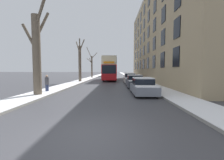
{
  "coord_description": "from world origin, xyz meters",
  "views": [
    {
      "loc": [
        0.84,
        -4.56,
        2.01
      ],
      "look_at": [
        0.33,
        19.96,
        0.4
      ],
      "focal_mm": 24.0,
      "sensor_mm": 36.0,
      "label": 1
    }
  ],
  "objects": [
    {
      "name": "sidewalk_right",
      "position": [
        5.31,
        53.0,
        0.08
      ],
      "size": [
        2.19,
        130.0,
        0.16
      ],
      "color": "gray",
      "rests_on": "ground"
    },
    {
      "name": "bare_tree_left_2",
      "position": [
        -5.13,
        33.5,
        3.23
      ],
      "size": [
        2.91,
        2.49,
        7.72
      ],
      "color": "brown",
      "rests_on": "ground"
    },
    {
      "name": "parked_car_0",
      "position": [
        3.14,
        7.7,
        0.65
      ],
      "size": [
        1.76,
        3.98,
        1.41
      ],
      "color": "slate",
      "rests_on": "ground"
    },
    {
      "name": "parked_car_2",
      "position": [
        3.14,
        18.85,
        0.71
      ],
      "size": [
        1.76,
        4.1,
        1.55
      ],
      "color": "silver",
      "rests_on": "ground"
    },
    {
      "name": "oncoming_van",
      "position": [
        -2.14,
        44.31,
        1.35
      ],
      "size": [
        1.92,
        5.18,
        2.5
      ],
      "color": "white",
      "rests_on": "ground"
    },
    {
      "name": "sidewalk_left",
      "position": [
        -5.31,
        53.0,
        0.08
      ],
      "size": [
        2.19,
        130.0,
        0.16
      ],
      "color": "gray",
      "rests_on": "ground"
    },
    {
      "name": "ground_plane",
      "position": [
        0.0,
        0.0,
        0.0
      ],
      "size": [
        320.0,
        320.0,
        0.0
      ],
      "primitive_type": "plane",
      "color": "#424247"
    },
    {
      "name": "bare_tree_left_0",
      "position": [
        -5.09,
        6.74,
        3.38
      ],
      "size": [
        2.42,
        1.93,
        7.6
      ],
      "color": "brown",
      "rests_on": "ground"
    },
    {
      "name": "double_decker_bus",
      "position": [
        -0.16,
        25.83,
        2.51
      ],
      "size": [
        2.58,
        11.78,
        4.43
      ],
      "color": "red",
      "rests_on": "ground"
    },
    {
      "name": "pedestrian_left_sidewalk",
      "position": [
        -5.19,
        8.49,
        0.87
      ],
      "size": [
        0.35,
        0.35,
        1.59
      ],
      "rotation": [
        0.0,
        0.0,
        1.17
      ],
      "color": "navy",
      "rests_on": "ground"
    },
    {
      "name": "parked_car_1",
      "position": [
        3.14,
        13.04,
        0.68
      ],
      "size": [
        1.84,
        4.3,
        1.47
      ],
      "color": "#474C56",
      "rests_on": "ground"
    },
    {
      "name": "bare_tree_left_1",
      "position": [
        -5.03,
        20.33,
        3.56
      ],
      "size": [
        2.32,
        4.63,
        7.16
      ],
      "color": "brown",
      "rests_on": "ground"
    },
    {
      "name": "terrace_facade_right",
      "position": [
        10.89,
        22.84,
        8.02
      ],
      "size": [
        9.1,
        35.34,
        16.04
      ],
      "color": "tan",
      "rests_on": "ground"
    }
  ]
}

